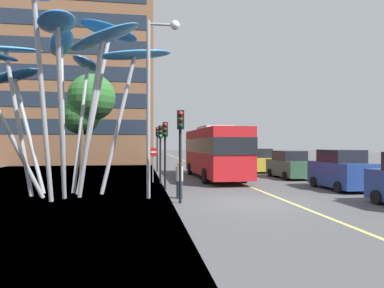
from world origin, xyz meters
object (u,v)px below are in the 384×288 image
Objects in this scene: car_side_street at (259,161)px; traffic_light_kerb_near at (180,136)px; pedestrian at (179,180)px; no_entry_sign at (153,159)px; traffic_light_kerb_far at (165,141)px; traffic_light_island_mid at (160,142)px; leaf_sculpture at (58,57)px; traffic_light_opposite at (157,140)px; car_parked_far at (289,165)px; car_parked_mid at (341,171)px; red_bus at (214,150)px; street_lamp at (155,86)px.

traffic_light_kerb_near is at bearing -120.16° from car_side_street.
no_entry_sign reaches higher than pedestrian.
traffic_light_kerb_far reaches higher than traffic_light_island_mid.
car_side_street is (8.80, 15.14, -1.87)m from traffic_light_kerb_near.
leaf_sculpture is at bearing 150.93° from traffic_light_kerb_near.
traffic_light_opposite is 9.27m from car_side_street.
traffic_light_kerb_near is 16.49m from traffic_light_opposite.
car_parked_far is 5.69m from car_side_street.
car_parked_mid is (14.91, -0.03, -5.70)m from leaf_sculpture.
traffic_light_kerb_far is 12.03m from traffic_light_opposite.
red_bus is 0.99× the size of leaf_sculpture.
traffic_light_island_mid is at bearing 156.85° from car_parked_mid.
no_entry_sign is (4.78, 4.97, -5.22)m from leaf_sculpture.
traffic_light_kerb_far is (5.32, 1.32, -4.06)m from leaf_sculpture.
red_bus is at bearing 36.32° from leaf_sculpture.
traffic_light_island_mid reaches higher than car_side_street.
red_bus is at bearing 70.01° from traffic_light_kerb_near.
traffic_light_opposite is at bearing 85.31° from no_entry_sign.
leaf_sculpture is 5.14m from street_lamp.
traffic_light_island_mid is at bearing -91.52° from traffic_light_opposite.
car_side_street is at bearing 49.50° from traffic_light_kerb_far.
traffic_light_kerb_near is (-3.62, -9.95, 0.77)m from red_bus.
car_side_street is (14.45, 12.00, -5.77)m from leaf_sculpture.
leaf_sculpture reaches higher than traffic_light_kerb_far.
car_side_street is 11.97m from no_entry_sign.
traffic_light_island_mid is 9.25m from traffic_light_opposite.
red_bus reaches higher than no_entry_sign.
street_lamp is (-0.99, 1.60, 2.37)m from traffic_light_kerb_near.
no_entry_sign reaches higher than car_parked_far.
traffic_light_kerb_far is 0.45× the size of street_lamp.
leaf_sculpture is at bearing -140.28° from car_side_street.
street_lamp is 4.49m from pedestrian.
traffic_light_kerb_near is at bearing -29.07° from leaf_sculpture.
pedestrian is (0.53, -5.89, -1.79)m from traffic_light_island_mid.
traffic_light_island_mid is 6.18m from pedestrian.
car_side_street is 16.30m from pedestrian.
traffic_light_island_mid is 0.81× the size of car_side_street.
traffic_light_kerb_near is 17.61m from car_side_street.
red_bus reaches higher than car_parked_far.
red_bus is 10.04m from street_lamp.
car_parked_mid is at bearing -0.12° from leaf_sculpture.
traffic_light_opposite is (0.15, 12.02, 0.19)m from traffic_light_kerb_far.
traffic_light_kerb_far reaches higher than car_parked_mid.
car_parked_mid is 0.49× the size of street_lamp.
traffic_light_opposite is at bearing 125.20° from car_parked_mid.
traffic_light_kerb_near is 9.93m from car_parked_mid.
street_lamp is at bearing -93.11° from traffic_light_opposite.
car_parked_far reaches higher than pedestrian.
leaf_sculpture is 2.94× the size of traffic_light_kerb_far.
car_parked_far is 12.11m from pedestrian.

